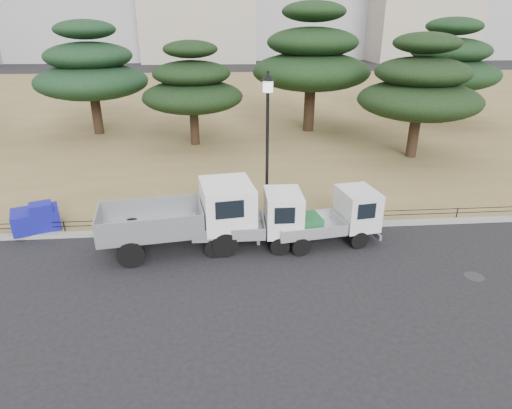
{
  "coord_description": "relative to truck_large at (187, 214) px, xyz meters",
  "views": [
    {
      "loc": [
        -1.14,
        -11.89,
        7.2
      ],
      "look_at": [
        0.0,
        2.0,
        1.3
      ],
      "focal_mm": 30.0,
      "sensor_mm": 36.0,
      "label": 1
    }
  ],
  "objects": [
    {
      "name": "ground",
      "position": [
        2.38,
        -1.48,
        -1.25
      ],
      "size": [
        220.0,
        220.0,
        0.0
      ],
      "primitive_type": "plane",
      "color": "black"
    },
    {
      "name": "lawn",
      "position": [
        2.38,
        29.12,
        -1.17
      ],
      "size": [
        120.0,
        56.0,
        0.15
      ],
      "primitive_type": "cube",
      "color": "olive",
      "rests_on": "ground"
    },
    {
      "name": "curb",
      "position": [
        2.38,
        1.12,
        -1.17
      ],
      "size": [
        120.0,
        0.25,
        0.16
      ],
      "primitive_type": "cube",
      "color": "gray",
      "rests_on": "ground"
    },
    {
      "name": "truck_large",
      "position": [
        0.0,
        0.0,
        0.0
      ],
      "size": [
        5.37,
        2.72,
        2.24
      ],
      "rotation": [
        0.0,
        0.0,
        0.14
      ],
      "color": "black",
      "rests_on": "ground"
    },
    {
      "name": "truck_kei_front",
      "position": [
        2.35,
        -0.09,
        -0.27
      ],
      "size": [
        3.72,
        1.65,
        1.96
      ],
      "rotation": [
        0.0,
        0.0,
        -0.01
      ],
      "color": "black",
      "rests_on": "ground"
    },
    {
      "name": "truck_kei_rear",
      "position": [
        5.05,
        -0.01,
        -0.31
      ],
      "size": [
        3.79,
        2.05,
        1.88
      ],
      "rotation": [
        0.0,
        0.0,
        0.16
      ],
      "color": "black",
      "rests_on": "ground"
    },
    {
      "name": "street_lamp",
      "position": [
        2.86,
        1.42,
        2.64
      ],
      "size": [
        0.49,
        0.49,
        5.53
      ],
      "color": "black",
      "rests_on": "lawn"
    },
    {
      "name": "pipe_fence",
      "position": [
        2.38,
        1.27,
        -0.81
      ],
      "size": [
        38.0,
        0.04,
        0.4
      ],
      "color": "black",
      "rests_on": "lawn"
    },
    {
      "name": "tarp_pile",
      "position": [
        -5.68,
        1.61,
        -0.67
      ],
      "size": [
        1.92,
        1.68,
        1.06
      ],
      "rotation": [
        0.0,
        0.0,
        0.38
      ],
      "color": "#14169F",
      "rests_on": "lawn"
    },
    {
      "name": "manhole",
      "position": [
        8.88,
        -2.68,
        -1.24
      ],
      "size": [
        0.6,
        0.6,
        0.01
      ],
      "primitive_type": "cylinder",
      "color": "#2D2D30",
      "rests_on": "ground"
    },
    {
      "name": "pine_west_near",
      "position": [
        -7.24,
        16.83,
        3.14
      ],
      "size": [
        7.35,
        7.35,
        7.35
      ],
      "color": "black",
      "rests_on": "lawn"
    },
    {
      "name": "pine_center_left",
      "position": [
        -0.42,
        13.37,
        2.49
      ],
      "size": [
        6.11,
        6.11,
        6.21
      ],
      "color": "black",
      "rests_on": "lawn"
    },
    {
      "name": "pine_center_right",
      "position": [
        7.46,
        16.54,
        3.81
      ],
      "size": [
        7.98,
        7.98,
        8.47
      ],
      "color": "black",
      "rests_on": "lawn"
    },
    {
      "name": "pine_east_near",
      "position": [
        12.07,
        9.6,
        2.77
      ],
      "size": [
        6.63,
        6.63,
        6.7
      ],
      "color": "black",
      "rests_on": "lawn"
    },
    {
      "name": "pine_east_far",
      "position": [
        18.1,
        18.46,
        3.25
      ],
      "size": [
        7.5,
        7.5,
        7.54
      ],
      "color": "black",
      "rests_on": "lawn"
    }
  ]
}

